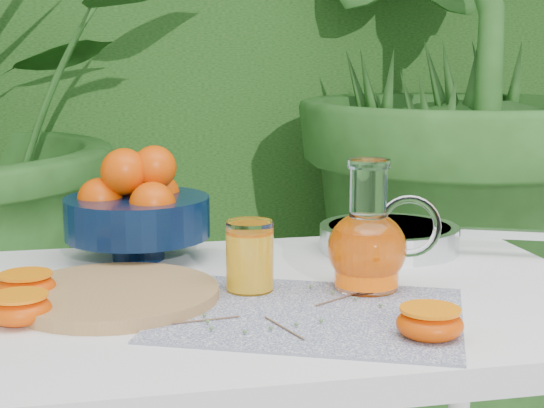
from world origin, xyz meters
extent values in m
cube|color=#123F12|center=(0.00, 2.20, 1.25)|extent=(8.00, 1.20, 2.50)
imported|color=#28521C|center=(0.77, 1.21, 1.10)|extent=(2.87, 2.87, 2.20)
cube|color=white|center=(-0.01, -0.08, 0.73)|extent=(1.00, 0.70, 0.04)
cube|color=#0E154F|center=(0.02, -0.20, 0.75)|extent=(0.50, 0.45, 0.00)
cylinder|color=#9E7F47|center=(-0.25, -0.08, 0.76)|extent=(0.31, 0.31, 0.02)
cylinder|color=black|center=(-0.20, 0.17, 0.77)|extent=(0.12, 0.12, 0.04)
cylinder|color=black|center=(-0.20, 0.17, 0.82)|extent=(0.32, 0.32, 0.07)
sphere|color=#D75502|center=(-0.26, 0.17, 0.85)|extent=(0.10, 0.10, 0.08)
sphere|color=#D75502|center=(-0.16, 0.21, 0.85)|extent=(0.10, 0.10, 0.08)
sphere|color=#D75502|center=(-0.17, 0.11, 0.85)|extent=(0.10, 0.10, 0.08)
sphere|color=#D75502|center=(-0.22, 0.23, 0.85)|extent=(0.10, 0.10, 0.08)
sphere|color=#D75502|center=(-0.22, 0.16, 0.90)|extent=(0.10, 0.10, 0.08)
sphere|color=#D75502|center=(-0.17, 0.17, 0.91)|extent=(0.10, 0.10, 0.08)
cylinder|color=white|center=(0.13, -0.10, 0.76)|extent=(0.12, 0.12, 0.01)
ellipsoid|color=white|center=(0.13, -0.10, 0.82)|extent=(0.15, 0.15, 0.11)
cylinder|color=white|center=(0.13, -0.10, 0.90)|extent=(0.07, 0.07, 0.08)
cylinder|color=white|center=(0.13, -0.10, 0.94)|extent=(0.08, 0.08, 0.01)
torus|color=white|center=(0.18, -0.12, 0.85)|extent=(0.09, 0.04, 0.09)
cylinder|color=#E15405|center=(0.13, -0.10, 0.80)|extent=(0.12, 0.12, 0.08)
cylinder|color=white|center=(-0.05, -0.07, 0.81)|extent=(0.09, 0.09, 0.10)
cylinder|color=yellow|center=(-0.05, -0.07, 0.80)|extent=(0.08, 0.08, 0.08)
cylinder|color=orange|center=(-0.05, -0.07, 0.84)|extent=(0.07, 0.07, 0.00)
cylinder|color=silver|center=(0.25, 0.14, 0.77)|extent=(0.33, 0.33, 0.05)
cylinder|color=silver|center=(0.25, 0.14, 0.79)|extent=(0.29, 0.29, 0.01)
cube|color=silver|center=(0.45, 0.05, 0.79)|extent=(0.18, 0.10, 0.01)
ellipsoid|color=#D75502|center=(-0.37, -0.15, 0.77)|extent=(0.10, 0.10, 0.04)
cylinder|color=orange|center=(-0.37, -0.15, 0.79)|extent=(0.09, 0.09, 0.00)
ellipsoid|color=#D75502|center=(-0.37, -0.04, 0.77)|extent=(0.10, 0.10, 0.04)
cylinder|color=orange|center=(-0.37, -0.04, 0.79)|extent=(0.09, 0.09, 0.00)
ellipsoid|color=#D75502|center=(0.14, -0.32, 0.77)|extent=(0.10, 0.10, 0.04)
cylinder|color=orange|center=(0.14, -0.32, 0.79)|extent=(0.09, 0.09, 0.00)
cylinder|color=brown|center=(-0.04, -0.26, 0.76)|extent=(0.03, 0.10, 0.00)
sphere|color=#4E723B|center=(-0.09, -0.27, 0.76)|extent=(0.01, 0.01, 0.01)
sphere|color=#4E723B|center=(-0.05, -0.26, 0.76)|extent=(0.01, 0.01, 0.01)
sphere|color=#4E723B|center=(-0.02, -0.25, 0.76)|extent=(0.01, 0.01, 0.01)
sphere|color=#4E723B|center=(0.02, -0.25, 0.76)|extent=(0.01, 0.01, 0.01)
cylinder|color=brown|center=(0.08, -0.14, 0.76)|extent=(0.10, 0.06, 0.00)
sphere|color=#4E723B|center=(0.04, -0.09, 0.76)|extent=(0.01, 0.01, 0.01)
sphere|color=#4E723B|center=(0.07, -0.12, 0.76)|extent=(0.01, 0.01, 0.01)
sphere|color=#4E723B|center=(0.09, -0.16, 0.76)|extent=(0.01, 0.01, 0.01)
sphere|color=#4E723B|center=(0.12, -0.20, 0.76)|extent=(0.01, 0.01, 0.01)
cylinder|color=brown|center=(-0.13, -0.20, 0.76)|extent=(0.09, 0.01, 0.00)
sphere|color=#4E723B|center=(-0.13, -0.25, 0.76)|extent=(0.01, 0.01, 0.01)
sphere|color=#4E723B|center=(-0.13, -0.22, 0.76)|extent=(0.01, 0.01, 0.01)
sphere|color=#4E723B|center=(-0.13, -0.19, 0.76)|extent=(0.01, 0.01, 0.01)
sphere|color=#4E723B|center=(-0.13, -0.16, 0.76)|extent=(0.01, 0.01, 0.01)
camera|label=1|loc=(-0.26, -1.25, 1.11)|focal=55.00mm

